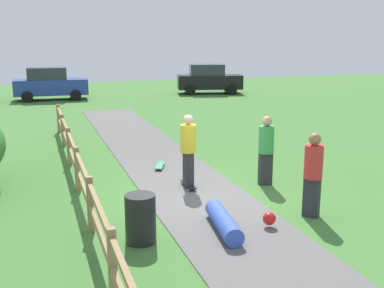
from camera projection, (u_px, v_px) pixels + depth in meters
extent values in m
plane|color=#427533|center=(197.00, 196.00, 11.06)|extent=(60.00, 60.00, 0.00)
cube|color=#605E5B|center=(197.00, 196.00, 11.06)|extent=(2.40, 28.00, 0.02)
cube|color=#997A51|center=(112.00, 265.00, 6.57)|extent=(0.12, 0.12, 1.10)
cube|color=#997A51|center=(90.00, 204.00, 8.94)|extent=(0.12, 0.12, 1.10)
cube|color=#997A51|center=(77.00, 169.00, 11.32)|extent=(0.12, 0.12, 1.10)
cube|color=#997A51|center=(69.00, 146.00, 13.69)|extent=(0.12, 0.12, 1.10)
cube|color=#997A51|center=(63.00, 130.00, 16.07)|extent=(0.12, 0.12, 1.10)
cube|color=#997A51|center=(59.00, 118.00, 18.44)|extent=(0.12, 0.12, 1.10)
cube|color=#997A51|center=(83.00, 187.00, 10.14)|extent=(0.08, 18.00, 0.09)
cube|color=#997A51|center=(82.00, 167.00, 10.04)|extent=(0.08, 18.00, 0.09)
cylinder|color=black|center=(141.00, 219.00, 8.51)|extent=(0.56, 0.56, 0.90)
cube|color=black|center=(188.00, 184.00, 11.66)|extent=(0.22, 0.80, 0.02)
cylinder|color=silver|center=(182.00, 183.00, 11.91)|extent=(0.03, 0.06, 0.06)
cylinder|color=silver|center=(188.00, 182.00, 11.95)|extent=(0.03, 0.06, 0.06)
cylinder|color=silver|center=(189.00, 190.00, 11.39)|extent=(0.03, 0.06, 0.06)
cylinder|color=silver|center=(195.00, 189.00, 11.43)|extent=(0.03, 0.06, 0.06)
cube|color=#2D2D33|center=(188.00, 168.00, 11.57)|extent=(0.21, 0.32, 0.81)
cylinder|color=yellow|center=(188.00, 139.00, 11.41)|extent=(0.39, 0.39, 0.68)
sphere|color=beige|center=(188.00, 120.00, 11.30)|extent=(0.24, 0.24, 0.24)
cylinder|color=blue|center=(223.00, 222.00, 9.01)|extent=(0.57, 1.64, 0.36)
sphere|color=red|center=(269.00, 218.00, 9.18)|extent=(0.26, 0.26, 0.26)
cube|color=#338C4C|center=(160.00, 165.00, 13.41)|extent=(0.48, 0.82, 0.02)
cylinder|color=silver|center=(161.00, 169.00, 13.14)|extent=(0.05, 0.07, 0.06)
cylinder|color=silver|center=(156.00, 169.00, 13.15)|extent=(0.05, 0.07, 0.06)
cylinder|color=silver|center=(164.00, 164.00, 13.69)|extent=(0.05, 0.07, 0.06)
cylinder|color=silver|center=(158.00, 164.00, 13.69)|extent=(0.05, 0.07, 0.06)
cube|color=#2D2D33|center=(265.00, 169.00, 11.87)|extent=(0.34, 0.23, 0.82)
cylinder|color=green|center=(266.00, 140.00, 11.71)|extent=(0.42, 0.42, 0.69)
sphere|color=tan|center=(267.00, 121.00, 11.60)|extent=(0.25, 0.25, 0.25)
cube|color=#2D2D33|center=(312.00, 197.00, 9.75)|extent=(0.36, 0.37, 0.83)
cylinder|color=red|center=(314.00, 162.00, 9.58)|extent=(0.53, 0.53, 0.69)
sphere|color=#9E704C|center=(315.00, 139.00, 9.47)|extent=(0.25, 0.25, 0.25)
cube|color=#283D99|center=(51.00, 87.00, 27.95)|extent=(4.27, 1.88, 0.90)
cube|color=#2D333D|center=(47.00, 73.00, 27.72)|extent=(2.27, 1.65, 0.70)
cylinder|color=black|center=(74.00, 92.00, 29.24)|extent=(0.65, 0.27, 0.64)
cylinder|color=black|center=(76.00, 95.00, 27.59)|extent=(0.65, 0.27, 0.64)
cylinder|color=black|center=(29.00, 93.00, 28.51)|extent=(0.65, 0.27, 0.64)
cylinder|color=black|center=(27.00, 97.00, 26.86)|extent=(0.65, 0.27, 0.64)
cube|color=black|center=(210.00, 82.00, 31.09)|extent=(4.48, 2.65, 0.90)
cube|color=#2D333D|center=(207.00, 70.00, 30.90)|extent=(2.51, 2.04, 0.70)
cylinder|color=black|center=(228.00, 87.00, 32.16)|extent=(0.68, 0.39, 0.64)
cylinder|color=black|center=(232.00, 90.00, 30.45)|extent=(0.68, 0.39, 0.64)
cylinder|color=black|center=(188.00, 87.00, 31.93)|extent=(0.68, 0.39, 0.64)
cylinder|color=black|center=(190.00, 90.00, 30.22)|extent=(0.68, 0.39, 0.64)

